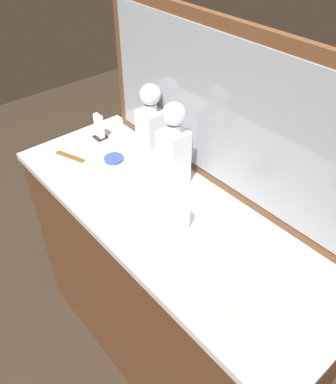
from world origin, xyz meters
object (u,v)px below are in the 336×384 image
(crystal_decanter_center, at_px, (174,152))
(porcelain_dish, at_px, (114,159))
(crystal_tumbler_far_right, at_px, (177,217))
(tortoiseshell_comb, at_px, (70,156))
(napkin_holder, at_px, (99,129))
(silver_brush_far_left, at_px, (221,295))
(crystal_decanter_rear, at_px, (151,128))

(crystal_decanter_center, xyz_separation_m, porcelain_dish, (-0.26, -0.09, -0.12))
(crystal_tumbler_far_right, relative_size, tortoiseshell_comb, 0.71)
(crystal_decanter_center, distance_m, napkin_holder, 0.44)
(silver_brush_far_left, bearing_deg, napkin_holder, 167.45)
(crystal_decanter_center, bearing_deg, silver_brush_far_left, -27.05)
(napkin_holder, bearing_deg, crystal_decanter_center, 5.10)
(crystal_decanter_center, bearing_deg, tortoiseshell_comb, -151.69)
(crystal_decanter_rear, xyz_separation_m, silver_brush_far_left, (0.66, -0.29, -0.11))
(silver_brush_far_left, distance_m, napkin_holder, 0.92)
(crystal_decanter_rear, distance_m, tortoiseshell_comb, 0.35)
(silver_brush_far_left, bearing_deg, crystal_decanter_rear, 156.13)
(tortoiseshell_comb, bearing_deg, napkin_holder, 103.96)
(crystal_tumbler_far_right, xyz_separation_m, porcelain_dish, (-0.45, 0.06, -0.04))
(silver_brush_far_left, relative_size, porcelain_dish, 2.05)
(crystal_decanter_center, relative_size, tortoiseshell_comb, 2.37)
(crystal_decanter_rear, relative_size, porcelain_dish, 3.81)
(napkin_holder, bearing_deg, porcelain_dish, -15.80)
(silver_brush_far_left, bearing_deg, crystal_tumbler_far_right, 161.84)
(crystal_decanter_center, relative_size, silver_brush_far_left, 1.98)
(crystal_decanter_rear, height_order, crystal_tumbler_far_right, crystal_decanter_rear)
(crystal_decanter_center, height_order, tortoiseshell_comb, crystal_decanter_center)
(porcelain_dish, bearing_deg, crystal_tumbler_far_right, -7.51)
(crystal_decanter_rear, relative_size, crystal_tumbler_far_right, 3.13)
(crystal_decanter_center, height_order, napkin_holder, crystal_decanter_center)
(crystal_decanter_center, bearing_deg, porcelain_dish, -161.33)
(crystal_tumbler_far_right, xyz_separation_m, silver_brush_far_left, (0.28, -0.09, -0.03))
(crystal_tumbler_far_right, relative_size, porcelain_dish, 1.22)
(crystal_tumbler_far_right, distance_m, tortoiseshell_comb, 0.58)
(crystal_tumbler_far_right, height_order, silver_brush_far_left, crystal_tumbler_far_right)
(crystal_decanter_rear, xyz_separation_m, porcelain_dish, (-0.07, -0.14, -0.12))
(silver_brush_far_left, xyz_separation_m, tortoiseshell_comb, (-0.86, 0.03, -0.01))
(crystal_decanter_rear, relative_size, silver_brush_far_left, 1.86)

